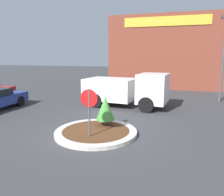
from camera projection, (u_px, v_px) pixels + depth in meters
ground_plane at (96, 134)px, 9.64m from camera, size 120.00×120.00×0.00m
traffic_island at (96, 132)px, 9.62m from camera, size 3.61×3.61×0.17m
stop_sign at (89, 105)px, 8.64m from camera, size 0.72×0.07×2.12m
island_shrub at (105, 108)px, 10.13m from camera, size 0.87×0.87×1.39m
utility_truck at (127, 89)px, 14.67m from camera, size 5.72×2.95×2.27m
storefront_building at (166, 53)px, 24.37m from camera, size 11.71×6.07×7.49m
light_pole at (224, 52)px, 15.80m from camera, size 0.70×0.30×6.20m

